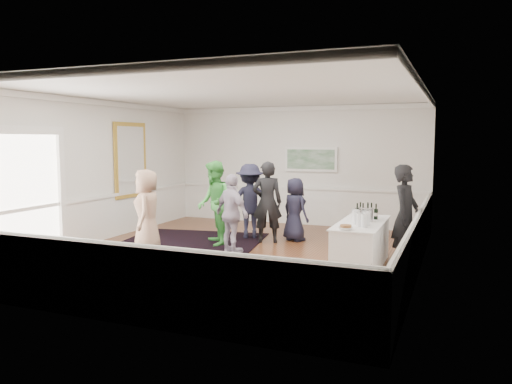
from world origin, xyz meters
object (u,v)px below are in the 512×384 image
at_px(serving_table, 361,244).
at_px(guest_green, 214,203).
at_px(guest_tan, 147,211).
at_px(guest_lilac, 232,214).
at_px(guest_dark_a, 250,201).
at_px(guest_navy, 295,209).
at_px(nut_bowl, 346,227).
at_px(bartender, 405,215).
at_px(ice_bucket, 366,215).
at_px(guest_dark_b, 267,202).

height_order(serving_table, guest_green, guest_green).
distance_m(guest_tan, guest_lilac, 1.73).
distance_m(guest_tan, guest_dark_a, 2.58).
xyz_separation_m(serving_table, guest_lilac, (-2.64, 0.15, 0.39)).
relative_size(serving_table, guest_navy, 1.42).
relative_size(guest_green, nut_bowl, 7.82).
height_order(guest_green, guest_lilac, guest_green).
xyz_separation_m(guest_tan, guest_navy, (2.40, 2.33, -0.13)).
bearing_deg(nut_bowl, guest_navy, 122.76).
xyz_separation_m(guest_green, guest_lilac, (0.69, -0.57, -0.12)).
bearing_deg(serving_table, bartender, 34.40).
bearing_deg(guest_lilac, ice_bucket, -153.63).
relative_size(serving_table, guest_dark_b, 1.12).
relative_size(guest_navy, ice_bucket, 5.54).
distance_m(guest_dark_b, ice_bucket, 2.74).
bearing_deg(serving_table, guest_tan, -173.32).
distance_m(guest_dark_a, guest_dark_b, 0.63).
xyz_separation_m(guest_dark_a, guest_dark_b, (0.55, -0.30, 0.04)).
bearing_deg(guest_green, ice_bucket, 45.96).
distance_m(guest_tan, nut_bowl, 4.15).
distance_m(guest_green, guest_lilac, 0.90).
bearing_deg(guest_dark_b, bartender, 141.47).
height_order(guest_lilac, ice_bucket, guest_lilac).
bearing_deg(guest_green, serving_table, 43.76).
relative_size(guest_dark_a, guest_navy, 1.21).
bearing_deg(guest_tan, bartender, 74.39).
bearing_deg(guest_tan, guest_dark_b, 108.46).
height_order(guest_tan, guest_lilac, guest_tan).
distance_m(serving_table, guest_dark_b, 2.79).
bearing_deg(guest_dark_a, ice_bucket, 126.28).
bearing_deg(guest_dark_b, guest_lilac, 55.45).
height_order(serving_table, nut_bowl, nut_bowl).
relative_size(serving_table, ice_bucket, 7.85).
distance_m(guest_lilac, nut_bowl, 2.73).
distance_m(guest_green, guest_dark_a, 1.08).
bearing_deg(serving_table, guest_navy, 135.13).
bearing_deg(guest_dark_a, guest_navy, 160.96).
bearing_deg(guest_tan, serving_table, 69.84).
relative_size(serving_table, guest_tan, 1.19).
relative_size(guest_green, guest_dark_b, 1.01).
distance_m(guest_green, guest_dark_b, 1.19).
distance_m(guest_dark_b, guest_navy, 0.69).
distance_m(guest_lilac, ice_bucket, 2.70).
relative_size(guest_tan, guest_dark_a, 0.98).
bearing_deg(guest_green, nut_bowl, 29.81).
distance_m(bartender, guest_tan, 5.05).
bearing_deg(guest_navy, guest_green, 65.92).
bearing_deg(bartender, ice_bucket, 133.18).
relative_size(bartender, guest_lilac, 1.15).
distance_m(serving_table, bartender, 1.00).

